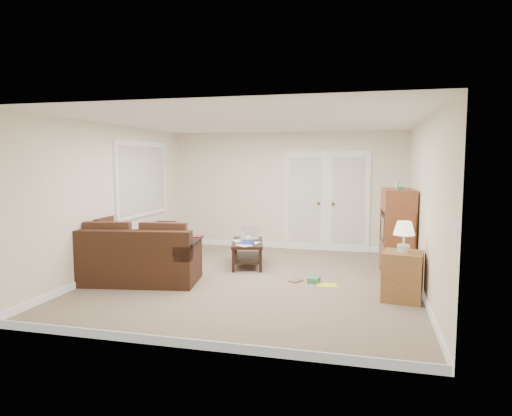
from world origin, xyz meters
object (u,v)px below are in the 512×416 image
(sectional_sofa, at_px, (136,252))
(tv_armoire, at_px, (397,231))
(coffee_table, at_px, (248,252))
(side_cabinet, at_px, (403,272))

(sectional_sofa, distance_m, tv_armoire, 4.43)
(sectional_sofa, bearing_deg, tv_armoire, 2.40)
(coffee_table, distance_m, tv_armoire, 2.63)
(coffee_table, xyz_separation_m, side_cabinet, (2.59, -1.47, 0.15))
(tv_armoire, xyz_separation_m, side_cabinet, (0.00, -1.47, -0.33))
(sectional_sofa, xyz_separation_m, coffee_table, (1.74, 0.90, -0.10))
(tv_armoire, bearing_deg, side_cabinet, -93.49)
(coffee_table, height_order, tv_armoire, tv_armoire)
(sectional_sofa, xyz_separation_m, tv_armoire, (4.32, 0.90, 0.38))
(sectional_sofa, distance_m, side_cabinet, 4.36)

